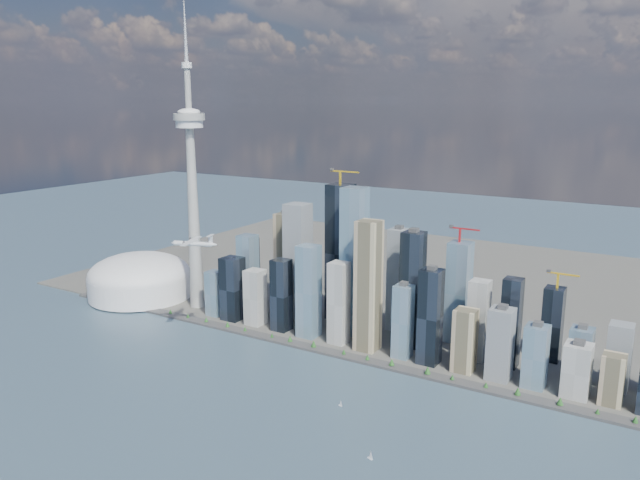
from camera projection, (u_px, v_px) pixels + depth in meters
The scene contains 10 objects.
ground at pixel (210, 418), 769.73m from camera, with size 4000.00×4000.00×0.00m, color #35515D.
seawall at pixel (316, 349), 978.11m from camera, with size 1100.00×22.00×4.00m, color #383838.
land at pixel (424, 280), 1354.10m from camera, with size 1400.00×900.00×3.00m, color #4C4C47.
shoreline_trees at pixel (316, 345), 976.63m from camera, with size 960.53×7.20×8.80m.
skyscraper_cluster at pixel (376, 291), 1002.89m from camera, with size 736.00×142.00×266.34m.
needle_tower at pixel (192, 184), 1128.49m from camera, with size 56.00×56.00×550.50m.
dome_stadium at pixel (140, 278), 1233.69m from camera, with size 200.00×200.00×86.00m.
airplane at pixel (194, 243), 961.45m from camera, with size 72.19×64.64×18.20m.
sailboat_west at pixel (371, 456), 680.31m from camera, with size 7.71×4.01×10.77m.
sailboat_east at pixel (341, 404), 798.89m from camera, with size 6.46×3.16×8.98m.
Camera 1 is at (479.47, -531.72, 382.93)m, focal length 35.00 mm.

